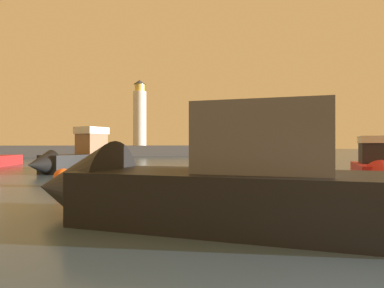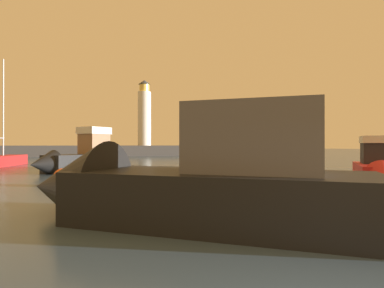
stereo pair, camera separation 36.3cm
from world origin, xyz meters
name	(u,v)px [view 1 (the left image)]	position (x,y,z in m)	size (l,w,h in m)	color
ground_plane	(134,166)	(0.00, 27.67, 0.00)	(220.00, 220.00, 0.00)	#384C60
breakwater	(118,151)	(0.00, 55.33, 0.92)	(59.02, 5.03, 1.83)	#423F3D
lighthouse	(140,114)	(3.68, 55.33, 7.35)	(2.32, 2.32, 11.65)	silver
motorboat_0	(235,162)	(7.96, 23.53, 0.53)	(5.86, 2.20, 2.09)	white
motorboat_1	(175,185)	(-1.05, 6.75, 0.91)	(9.29, 7.40, 3.57)	black
motorboat_2	(375,170)	(9.96, 11.21, 0.73)	(4.86, 5.72, 2.61)	#B21E1E
motorboat_5	(76,157)	(-4.61, 23.33, 1.04)	(6.51, 6.75, 3.55)	black
mooring_buoy	(63,178)	(-4.61, 14.69, 0.43)	(0.85, 0.85, 0.85)	#EA5919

